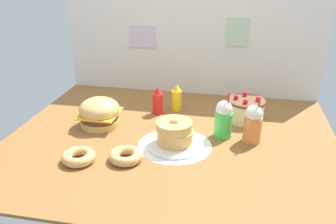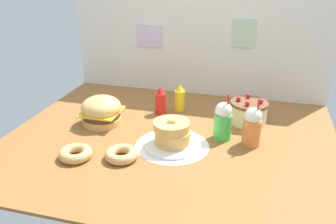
# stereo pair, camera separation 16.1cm
# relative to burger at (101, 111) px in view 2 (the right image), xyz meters

# --- Properties ---
(ground_plane) EXTENTS (2.28, 1.88, 0.02)m
(ground_plane) POSITION_rel_burger_xyz_m (0.56, -0.10, -0.11)
(ground_plane) COLOR brown
(back_wall) EXTENTS (2.28, 0.04, 0.90)m
(back_wall) POSITION_rel_burger_xyz_m (0.56, 0.83, 0.35)
(back_wall) COLOR silver
(back_wall) RESTS_ON ground_plane
(doily_mat) EXTENTS (0.50, 0.50, 0.00)m
(doily_mat) POSITION_rel_burger_xyz_m (0.61, -0.20, -0.10)
(doily_mat) COLOR white
(doily_mat) RESTS_ON ground_plane
(burger) EXTENTS (0.30, 0.30, 0.22)m
(burger) POSITION_rel_burger_xyz_m (0.00, 0.00, 0.00)
(burger) COLOR #DBA859
(burger) RESTS_ON ground_plane
(pancake_stack) EXTENTS (0.38, 0.38, 0.20)m
(pancake_stack) POSITION_rel_burger_xyz_m (0.60, -0.20, -0.02)
(pancake_stack) COLOR white
(pancake_stack) RESTS_ON doily_mat
(layer_cake) EXTENTS (0.28, 0.28, 0.21)m
(layer_cake) POSITION_rel_burger_xyz_m (1.07, 0.30, -0.02)
(layer_cake) COLOR beige
(layer_cake) RESTS_ON ground_plane
(ketchup_bottle) EXTENTS (0.09, 0.09, 0.23)m
(ketchup_bottle) POSITION_rel_burger_xyz_m (0.38, 0.30, 0.00)
(ketchup_bottle) COLOR red
(ketchup_bottle) RESTS_ON ground_plane
(mustard_bottle) EXTENTS (0.09, 0.09, 0.23)m
(mustard_bottle) POSITION_rel_burger_xyz_m (0.51, 0.40, 0.00)
(mustard_bottle) COLOR yellow
(mustard_bottle) RESTS_ON ground_plane
(cream_soda_cup) EXTENTS (0.12, 0.12, 0.34)m
(cream_soda_cup) POSITION_rel_burger_xyz_m (0.91, -0.00, 0.03)
(cream_soda_cup) COLOR green
(cream_soda_cup) RESTS_ON ground_plane
(orange_float_cup) EXTENTS (0.12, 0.12, 0.34)m
(orange_float_cup) POSITION_rel_burger_xyz_m (1.11, -0.04, 0.03)
(orange_float_cup) COLOR orange
(orange_float_cup) RESTS_ON ground_plane
(donut_pink_glaze) EXTENTS (0.21, 0.21, 0.06)m
(donut_pink_glaze) POSITION_rel_burger_xyz_m (0.06, -0.51, -0.07)
(donut_pink_glaze) COLOR tan
(donut_pink_glaze) RESTS_ON ground_plane
(donut_chocolate) EXTENTS (0.21, 0.21, 0.06)m
(donut_chocolate) POSITION_rel_burger_xyz_m (0.34, -0.44, -0.07)
(donut_chocolate) COLOR tan
(donut_chocolate) RESTS_ON ground_plane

